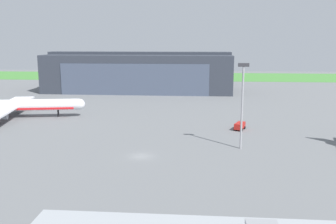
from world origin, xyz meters
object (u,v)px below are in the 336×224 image
(maintenance_hangar, at_px, (139,72))
(airliner_far_right, at_px, (10,106))
(apron_light_mast, at_px, (242,99))
(ops_van, at_px, (240,126))

(maintenance_hangar, relative_size, airliner_far_right, 1.93)
(maintenance_hangar, xyz_separation_m, apron_light_mast, (38.09, -94.26, 2.46))
(airliner_far_right, xyz_separation_m, ops_van, (70.64, -10.06, -2.76))
(airliner_far_right, distance_m, ops_van, 71.41)
(maintenance_hangar, xyz_separation_m, airliner_far_right, (-30.80, -66.11, -4.97))
(maintenance_hangar, distance_m, apron_light_mast, 101.69)
(airliner_far_right, bearing_deg, maintenance_hangar, 65.02)
(maintenance_hangar, height_order, ops_van, maintenance_hangar)
(maintenance_hangar, distance_m, airliner_far_right, 73.10)
(airliner_far_right, height_order, ops_van, airliner_far_right)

